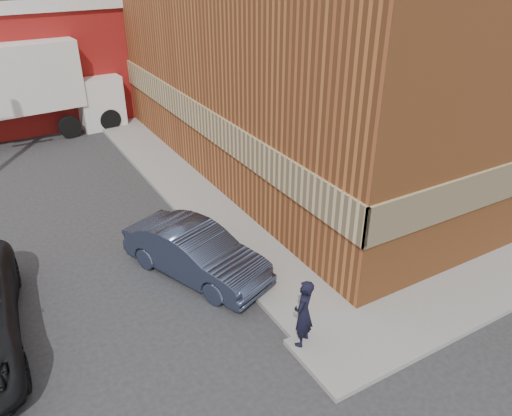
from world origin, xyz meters
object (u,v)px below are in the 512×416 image
man (303,313)px  sedan (196,253)px  brick_building (356,24)px  box_truck (18,84)px

man → sedan: 3.59m
man → sedan: size_ratio=0.39×
brick_building → box_truck: brick_building is taller
brick_building → man: brick_building is taller
brick_building → sedan: bearing=-148.9°
box_truck → sedan: bearing=-84.9°
sedan → man: bearing=-98.7°
brick_building → sedan: 11.85m
brick_building → box_truck: bearing=148.9°
man → box_truck: size_ratio=0.19×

